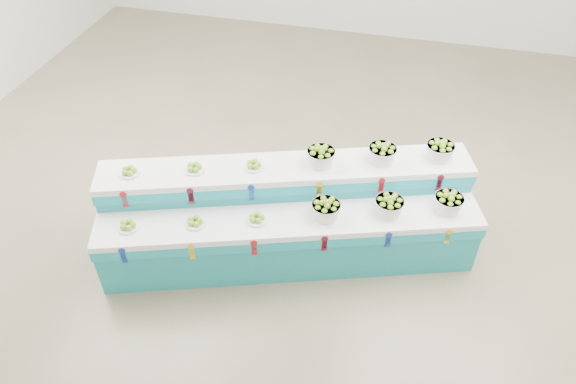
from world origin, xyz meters
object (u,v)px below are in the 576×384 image
object	(u,v)px
plate_upper_mid	(194,167)
basket_upper_right	(440,150)
display_stand	(288,217)
basket_lower_left	(326,209)

from	to	relation	value
plate_upper_mid	basket_upper_right	size ratio (longest dim) A/B	0.70
display_stand	basket_upper_right	size ratio (longest dim) A/B	13.45
display_stand	basket_upper_right	xyz separation A→B (m)	(1.48, 0.77, 0.62)
display_stand	basket_lower_left	size ratio (longest dim) A/B	13.45
display_stand	basket_upper_right	bearing A→B (deg)	8.60
plate_upper_mid	basket_upper_right	distance (m)	2.62
basket_upper_right	plate_upper_mid	bearing A→B (deg)	-161.03
display_stand	plate_upper_mid	world-z (taller)	plate_upper_mid
display_stand	basket_lower_left	xyz separation A→B (m)	(0.43, -0.12, 0.32)
plate_upper_mid	display_stand	bearing A→B (deg)	4.50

